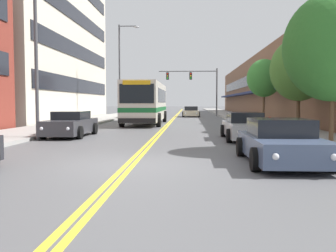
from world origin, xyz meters
name	(u,v)px	position (x,y,z in m)	size (l,w,h in m)	color
ground_plane	(176,116)	(0.00, 37.00, 0.00)	(240.00, 240.00, 0.00)	#565659
sidewalk_left	(118,116)	(-7.36, 37.00, 0.08)	(3.73, 106.00, 0.16)	#9E9B96
sidewalk_right	(234,116)	(7.36, 37.00, 0.08)	(3.73, 106.00, 0.16)	#9E9B96
centre_line	(176,116)	(0.00, 37.00, 0.00)	(0.34, 106.00, 0.01)	yellow
storefront_row_right	(284,87)	(13.45, 37.00, 3.71)	(9.10, 68.00, 7.42)	brown
city_bus	(146,101)	(-1.81, 19.97, 1.84)	(2.92, 11.09, 3.26)	silver
car_dark_grey_parked_left_near	(71,125)	(-4.39, 8.48, 0.61)	(1.99, 4.63, 1.28)	#38383D
car_black_parked_left_mid	(132,113)	(-4.42, 29.70, 0.57)	(2.16, 4.68, 1.21)	black
car_slate_blue_parked_right_foreground	(281,143)	(4.26, 0.50, 0.59)	(2.12, 4.48, 1.27)	#475675
car_silver_parked_right_mid	(245,127)	(4.27, 7.38, 0.59)	(1.99, 4.78, 1.27)	#B7B7BC
car_champagne_moving_lead	(191,112)	(1.94, 35.42, 0.59)	(2.10, 4.82, 1.27)	beige
traffic_signal_mast	(196,82)	(2.56, 37.57, 4.38)	(7.45, 0.38, 6.06)	#47474C
street_lamp_left_near	(44,29)	(-4.93, 6.51, 5.03)	(2.71, 0.28, 8.44)	#47474C
street_lamp_left_far	(122,65)	(-5.06, 27.13, 5.49)	(2.08, 0.28, 9.47)	#47474C
street_tree_right_near	(333,47)	(6.71, 3.30, 3.68)	(3.49, 3.49, 5.44)	brown
street_tree_right_mid	(299,69)	(8.07, 12.08, 3.66)	(3.35, 3.35, 5.35)	brown
street_tree_right_far	(264,78)	(7.76, 20.70, 3.72)	(2.79, 2.79, 5.10)	brown
fire_hydrant	(270,124)	(5.95, 9.86, 0.57)	(0.29, 0.21, 0.82)	red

